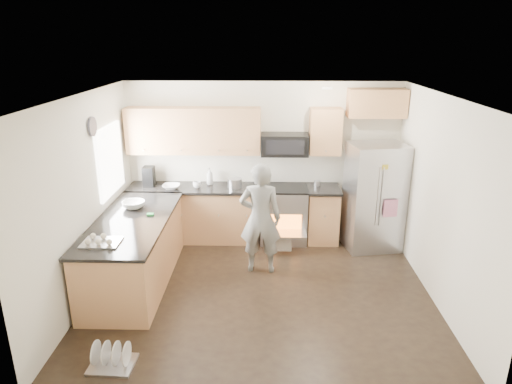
{
  "coord_description": "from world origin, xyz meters",
  "views": [
    {
      "loc": [
        0.07,
        -5.41,
        3.25
      ],
      "look_at": [
        -0.08,
        0.5,
        1.25
      ],
      "focal_mm": 32.0,
      "sensor_mm": 36.0,
      "label": 1
    }
  ],
  "objects_px": {
    "refrigerator": "(374,197)",
    "dish_rack": "(112,359)",
    "stove_range": "(284,202)",
    "person": "(260,218)"
  },
  "relations": [
    {
      "from": "refrigerator",
      "to": "dish_rack",
      "type": "xyz_separation_m",
      "value": [
        -3.3,
        -2.97,
        -0.78
      ]
    },
    {
      "from": "refrigerator",
      "to": "dish_rack",
      "type": "height_order",
      "value": "refrigerator"
    },
    {
      "from": "refrigerator",
      "to": "dish_rack",
      "type": "relative_size",
      "value": 3.62
    },
    {
      "from": "person",
      "to": "dish_rack",
      "type": "height_order",
      "value": "person"
    },
    {
      "from": "refrigerator",
      "to": "person",
      "type": "distance_m",
      "value": 1.98
    },
    {
      "from": "dish_rack",
      "to": "stove_range",
      "type": "bearing_deg",
      "value": 59.65
    },
    {
      "from": "stove_range",
      "to": "dish_rack",
      "type": "relative_size",
      "value": 3.79
    },
    {
      "from": "stove_range",
      "to": "dish_rack",
      "type": "xyz_separation_m",
      "value": [
        -1.88,
        -3.21,
        -0.6
      ]
    },
    {
      "from": "stove_range",
      "to": "dish_rack",
      "type": "height_order",
      "value": "stove_range"
    },
    {
      "from": "stove_range",
      "to": "refrigerator",
      "type": "xyz_separation_m",
      "value": [
        1.42,
        -0.24,
        0.18
      ]
    }
  ]
}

